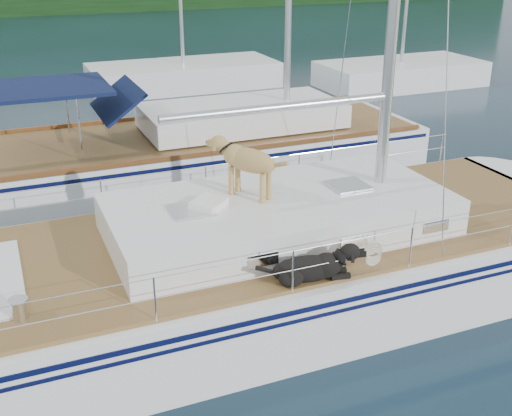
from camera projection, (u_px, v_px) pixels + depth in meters
name	position (u px, v px, depth m)	size (l,w,h in m)	color
ground	(232.00, 310.00, 10.20)	(120.00, 120.00, 0.00)	black
shore_bank	(21.00, 5.00, 49.23)	(92.00, 1.00, 1.20)	#595147
main_sailboat	(237.00, 271.00, 9.97)	(12.00, 3.80, 14.01)	white
neighbor_sailboat	(201.00, 152.00, 15.60)	(11.00, 3.50, 13.30)	white
bg_boat_center	(184.00, 76.00, 25.04)	(7.20, 3.00, 11.65)	white
bg_boat_east	(400.00, 74.00, 25.31)	(6.40, 3.00, 11.65)	white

